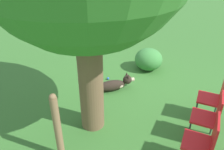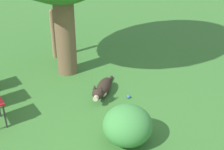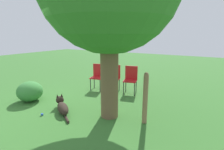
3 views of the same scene
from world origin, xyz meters
name	(u,v)px [view 2 (image 2 of 3)]	position (x,y,z in m)	size (l,w,h in m)	color
ground_plane	(87,95)	(0.00, 0.00, 0.00)	(30.00, 30.00, 0.00)	#38702D
dog	(103,89)	(0.30, -0.13, 0.14)	(0.77, 1.07, 0.41)	#2D231C
fence_post	(53,34)	(-0.25, 2.00, 0.62)	(0.11, 0.11, 1.23)	#846647
tennis_ball	(129,97)	(0.74, -0.40, 0.03)	(0.07, 0.07, 0.07)	blue
low_shrub	(127,125)	(0.22, -1.59, 0.31)	(0.78, 0.78, 0.62)	#3D843D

